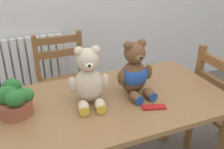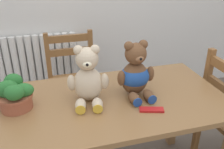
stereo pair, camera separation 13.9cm
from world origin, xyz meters
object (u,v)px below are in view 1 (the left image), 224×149
at_px(wooden_chair_behind, 64,84).
at_px(teddy_bear_right, 134,73).
at_px(chocolate_bar, 154,107).
at_px(potted_plant, 14,100).
at_px(teddy_bear_left, 89,79).

height_order(wooden_chair_behind, teddy_bear_right, teddy_bear_right).
bearing_deg(teddy_bear_right, chocolate_bar, 93.73).
bearing_deg(teddy_bear_right, potted_plant, -4.95).
height_order(potted_plant, chocolate_bar, potted_plant).
bearing_deg(potted_plant, wooden_chair_behind, 62.48).
xyz_separation_m(teddy_bear_left, teddy_bear_right, (0.28, 0.00, -0.01)).
relative_size(wooden_chair_behind, teddy_bear_left, 2.67).
distance_m(wooden_chair_behind, potted_plant, 0.90).
relative_size(wooden_chair_behind, teddy_bear_right, 2.68).
distance_m(wooden_chair_behind, teddy_bear_left, 0.86).
distance_m(teddy_bear_right, chocolate_bar, 0.23).
distance_m(teddy_bear_right, potted_plant, 0.66).
bearing_deg(potted_plant, chocolate_bar, -17.69).
distance_m(wooden_chair_behind, chocolate_bar, 1.03).
distance_m(teddy_bear_left, teddy_bear_right, 0.28).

